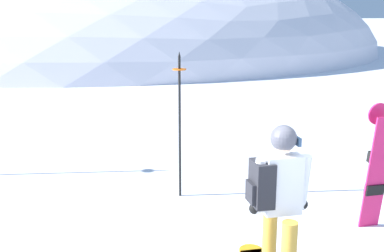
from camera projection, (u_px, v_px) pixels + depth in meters
The scene contains 4 objects.
ridge_peak_main at pixel (110, 51), 33.19m from camera, with size 36.55×32.89×13.02m.
snowboarder_main at pixel (277, 205), 4.57m from camera, with size 0.64×1.84×1.71m.
spare_snowboard at pixel (377, 167), 5.93m from camera, with size 0.28×0.23×1.65m.
piste_marker_near at pixel (180, 116), 6.91m from camera, with size 0.20×0.20×2.19m.
Camera 1 is at (-1.54, -3.35, 2.76)m, focal length 44.11 mm.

